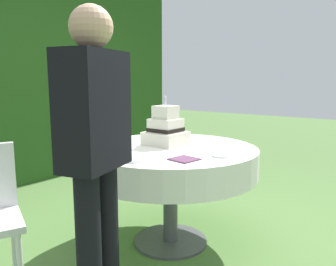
% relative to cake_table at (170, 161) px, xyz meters
% --- Properties ---
extents(ground_plane, '(20.00, 20.00, 0.00)m').
position_rel_cake_table_xyz_m(ground_plane, '(0.00, 0.00, -0.66)').
color(ground_plane, '#547A3D').
extents(cake_table, '(1.31, 1.31, 0.76)m').
position_rel_cake_table_xyz_m(cake_table, '(0.00, 0.00, 0.00)').
color(cake_table, '#4C4C51').
rests_on(cake_table, ground_plane).
extents(wedding_cake, '(0.29, 0.29, 0.38)m').
position_rel_cake_table_xyz_m(wedding_cake, '(0.06, 0.09, 0.23)').
color(wedding_cake, silver).
rests_on(wedding_cake, cake_table).
extents(serving_plate_near, '(0.12, 0.12, 0.01)m').
position_rel_cake_table_xyz_m(serving_plate_near, '(-0.05, -0.46, 0.12)').
color(serving_plate_near, white).
rests_on(serving_plate_near, cake_table).
extents(serving_plate_far, '(0.11, 0.11, 0.01)m').
position_rel_cake_table_xyz_m(serving_plate_far, '(-0.52, -0.10, 0.12)').
color(serving_plate_far, white).
rests_on(serving_plate_far, cake_table).
extents(napkin_stack, '(0.18, 0.18, 0.01)m').
position_rel_cake_table_xyz_m(napkin_stack, '(-0.28, -0.32, 0.11)').
color(napkin_stack, '#603856').
rests_on(napkin_stack, cake_table).
extents(standing_person, '(0.40, 0.29, 1.60)m').
position_rel_cake_table_xyz_m(standing_person, '(-0.96, -0.29, 0.27)').
color(standing_person, black).
rests_on(standing_person, ground_plane).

